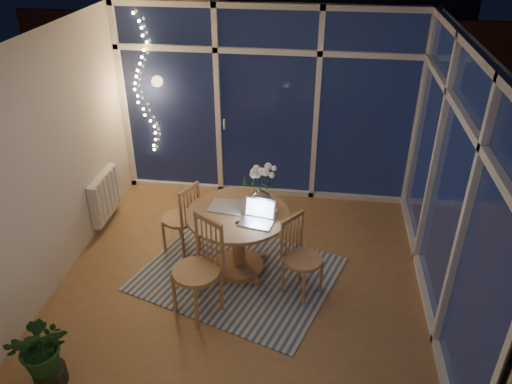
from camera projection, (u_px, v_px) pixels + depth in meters
floor at (245, 279)px, 5.53m from camera, size 4.00×4.00×0.00m
ceiling at (241, 41)px, 4.23m from camera, size 4.00×4.00×0.00m
wall_back at (267, 106)px, 6.60m from camera, size 4.00×0.04×2.60m
wall_front at (193, 323)px, 3.17m from camera, size 4.00×0.04×2.60m
wall_left at (51, 164)px, 5.12m from camera, size 0.04×4.00×2.60m
wall_right at (455, 190)px, 4.65m from camera, size 0.04×4.00×2.60m
window_wall_back at (267, 107)px, 6.56m from camera, size 4.00×0.10×2.60m
window_wall_right at (450, 190)px, 4.65m from camera, size 0.10×4.00×2.60m
radiator at (105, 196)px, 6.34m from camera, size 0.10×0.70×0.58m
fairy_lights at (142, 86)px, 6.58m from camera, size 0.24×0.10×1.85m
garden_patio at (310, 120)px, 9.79m from camera, size 12.00×6.00×0.10m
garden_fence at (288, 63)px, 9.80m from camera, size 11.00×0.08×1.80m
garden_shrubs at (229, 123)px, 8.32m from camera, size 0.90×0.90×0.90m
rug at (238, 274)px, 5.61m from camera, size 2.47×2.22×0.01m
dining_table at (239, 242)px, 5.51m from camera, size 1.41×1.41×0.75m
chair_left at (180, 217)px, 5.79m from camera, size 0.57×0.57×0.92m
chair_right at (303, 258)px, 5.13m from camera, size 0.59×0.59×0.91m
chair_front at (196, 270)px, 4.84m from camera, size 0.68×0.68×1.06m
laptop at (256, 213)px, 5.08m from camera, size 0.38×0.35×0.25m
flower_vase at (260, 197)px, 5.40m from camera, size 0.26×0.26×0.21m
bowl at (270, 212)px, 5.30m from camera, size 0.19×0.19×0.04m
newspapers at (228, 207)px, 5.41m from camera, size 0.40×0.32×0.01m
phone at (241, 223)px, 5.14m from camera, size 0.10×0.05×0.01m
potted_plant at (43, 351)px, 4.16m from camera, size 0.66×0.62×0.76m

